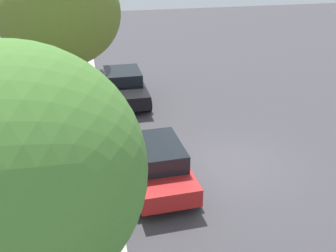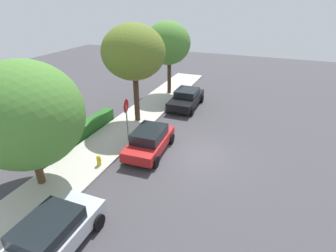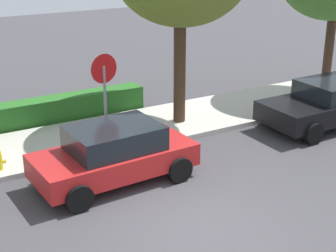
{
  "view_description": "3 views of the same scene",
  "coord_description": "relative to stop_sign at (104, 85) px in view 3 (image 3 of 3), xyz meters",
  "views": [
    {
      "loc": [
        -11.89,
        4.67,
        7.52
      ],
      "look_at": [
        0.71,
        2.02,
        1.37
      ],
      "focal_mm": 45.0,
      "sensor_mm": 36.0,
      "label": 1
    },
    {
      "loc": [
        -12.27,
        -3.08,
        8.03
      ],
      "look_at": [
        0.67,
        2.05,
        1.18
      ],
      "focal_mm": 28.0,
      "sensor_mm": 36.0,
      "label": 2
    },
    {
      "loc": [
        -5.19,
        -7.77,
        5.77
      ],
      "look_at": [
        0.52,
        2.04,
        1.44
      ],
      "focal_mm": 55.0,
      "sensor_mm": 36.0,
      "label": 3
    }
  ],
  "objects": [
    {
      "name": "stop_sign",
      "position": [
        0.0,
        0.0,
        0.0
      ],
      "size": [
        0.83,
        0.14,
        2.81
      ],
      "color": "gray",
      "rests_on": "ground_plane"
    },
    {
      "name": "parked_car_black",
      "position": [
        6.87,
        -1.49,
        -1.23
      ],
      "size": [
        4.38,
        2.12,
        1.42
      ],
      "color": "black",
      "rests_on": "ground_plane"
    },
    {
      "name": "ground_plane",
      "position": [
        0.06,
        -4.38,
        -1.95
      ],
      "size": [
        60.0,
        60.0,
        0.0
      ],
      "primitive_type": "plane",
      "color": "#423F44"
    },
    {
      "name": "front_yard_hedge",
      "position": [
        -0.69,
        2.97,
        -1.53
      ],
      "size": [
        6.39,
        0.7,
        0.85
      ],
      "color": "#286623",
      "rests_on": "ground_plane"
    },
    {
      "name": "sidewalk_curb",
      "position": [
        0.06,
        1.05,
        -1.88
      ],
      "size": [
        32.0,
        2.9,
        0.14
      ],
      "primitive_type": "cube",
      "color": "beige",
      "rests_on": "ground_plane"
    },
    {
      "name": "parked_car_red",
      "position": [
        -0.55,
        -1.72,
        -1.21
      ],
      "size": [
        3.97,
        2.14,
        1.43
      ],
      "color": "red",
      "rests_on": "ground_plane"
    }
  ]
}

